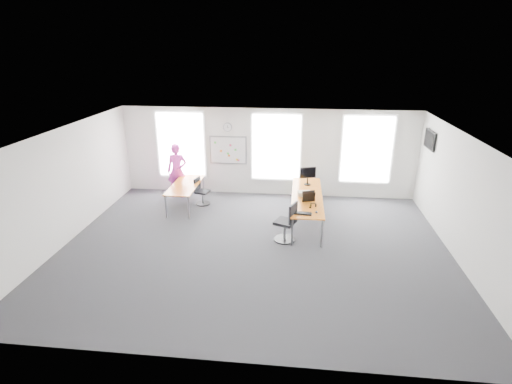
# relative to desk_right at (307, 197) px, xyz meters

# --- Properties ---
(floor) EXTENTS (10.00, 10.00, 0.00)m
(floor) POSITION_rel_desk_right_xyz_m (-1.35, -1.84, -0.76)
(floor) COLOR #242528
(floor) RESTS_ON ground
(ceiling) EXTENTS (10.00, 10.00, 0.00)m
(ceiling) POSITION_rel_desk_right_xyz_m (-1.35, -1.84, 2.24)
(ceiling) COLOR silver
(ceiling) RESTS_ON ground
(wall_back) EXTENTS (10.00, 0.00, 10.00)m
(wall_back) POSITION_rel_desk_right_xyz_m (-1.35, 2.16, 0.74)
(wall_back) COLOR silver
(wall_back) RESTS_ON ground
(wall_front) EXTENTS (10.00, 0.00, 10.00)m
(wall_front) POSITION_rel_desk_right_xyz_m (-1.35, -5.84, 0.74)
(wall_front) COLOR silver
(wall_front) RESTS_ON ground
(wall_left) EXTENTS (0.00, 10.00, 10.00)m
(wall_left) POSITION_rel_desk_right_xyz_m (-6.35, -1.84, 0.74)
(wall_left) COLOR silver
(wall_left) RESTS_ON ground
(wall_right) EXTENTS (0.00, 10.00, 10.00)m
(wall_right) POSITION_rel_desk_right_xyz_m (3.65, -1.84, 0.74)
(wall_right) COLOR silver
(wall_right) RESTS_ON ground
(window_left) EXTENTS (1.60, 0.06, 2.20)m
(window_left) POSITION_rel_desk_right_xyz_m (-4.35, 2.13, 0.94)
(window_left) COLOR silver
(window_left) RESTS_ON wall_back
(window_mid) EXTENTS (1.60, 0.06, 2.20)m
(window_mid) POSITION_rel_desk_right_xyz_m (-1.05, 2.13, 0.94)
(window_mid) COLOR silver
(window_mid) RESTS_ON wall_back
(window_right) EXTENTS (1.60, 0.06, 2.20)m
(window_right) POSITION_rel_desk_right_xyz_m (1.95, 2.13, 0.94)
(window_right) COLOR silver
(window_right) RESTS_ON wall_back
(desk_right) EXTENTS (0.89, 3.32, 0.81)m
(desk_right) POSITION_rel_desk_right_xyz_m (0.00, 0.00, 0.00)
(desk_right) COLOR #BA7924
(desk_right) RESTS_ON ground
(desk_left) EXTENTS (0.83, 2.06, 0.75)m
(desk_left) POSITION_rel_desk_right_xyz_m (-3.88, 0.73, -0.07)
(desk_left) COLOR #BA7924
(desk_left) RESTS_ON ground
(chair_right) EXTENTS (0.64, 0.64, 1.10)m
(chair_right) POSITION_rel_desk_right_xyz_m (-0.53, -1.34, -0.28)
(chair_right) COLOR black
(chair_right) RESTS_ON ground
(chair_left) EXTENTS (0.49, 0.49, 0.89)m
(chair_left) POSITION_rel_desk_right_xyz_m (-3.43, 0.99, -0.37)
(chair_left) COLOR black
(chair_left) RESTS_ON ground
(person) EXTENTS (0.71, 0.50, 1.85)m
(person) POSITION_rel_desk_right_xyz_m (-4.38, 1.57, 0.17)
(person) COLOR #DC38B2
(person) RESTS_ON ground
(whiteboard) EXTENTS (1.20, 0.03, 0.90)m
(whiteboard) POSITION_rel_desk_right_xyz_m (-2.70, 2.13, 0.79)
(whiteboard) COLOR silver
(whiteboard) RESTS_ON wall_back
(wall_clock) EXTENTS (0.30, 0.04, 0.30)m
(wall_clock) POSITION_rel_desk_right_xyz_m (-2.70, 2.13, 1.59)
(wall_clock) COLOR gray
(wall_clock) RESTS_ON wall_back
(tv) EXTENTS (0.06, 0.90, 0.55)m
(tv) POSITION_rel_desk_right_xyz_m (3.60, 1.16, 1.54)
(tv) COLOR black
(tv) RESTS_ON wall_right
(keyboard) EXTENTS (0.52, 0.24, 0.02)m
(keyboard) POSITION_rel_desk_right_xyz_m (-0.14, -1.36, 0.06)
(keyboard) COLOR black
(keyboard) RESTS_ON desk_right
(mouse) EXTENTS (0.08, 0.12, 0.04)m
(mouse) POSITION_rel_desk_right_xyz_m (0.23, -1.26, 0.07)
(mouse) COLOR black
(mouse) RESTS_ON desk_right
(lens_cap) EXTENTS (0.07, 0.07, 0.01)m
(lens_cap) POSITION_rel_desk_right_xyz_m (0.08, -0.92, 0.06)
(lens_cap) COLOR black
(lens_cap) RESTS_ON desk_right
(headphones) EXTENTS (0.17, 0.09, 0.10)m
(headphones) POSITION_rel_desk_right_xyz_m (0.15, -0.84, 0.10)
(headphones) COLOR black
(headphones) RESTS_ON desk_right
(laptop_sleeve) EXTENTS (0.38, 0.31, 0.30)m
(laptop_sleeve) POSITION_rel_desk_right_xyz_m (0.04, -0.47, 0.20)
(laptop_sleeve) COLOR black
(laptop_sleeve) RESTS_ON desk_right
(paper_stack) EXTENTS (0.38, 0.31, 0.12)m
(paper_stack) POSITION_rel_desk_right_xyz_m (-0.09, 0.01, 0.11)
(paper_stack) COLOR beige
(paper_stack) RESTS_ON desk_right
(monitor) EXTENTS (0.50, 0.21, 0.58)m
(monitor) POSITION_rel_desk_right_xyz_m (0.02, 0.96, 0.40)
(monitor) COLOR black
(monitor) RESTS_ON desk_right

